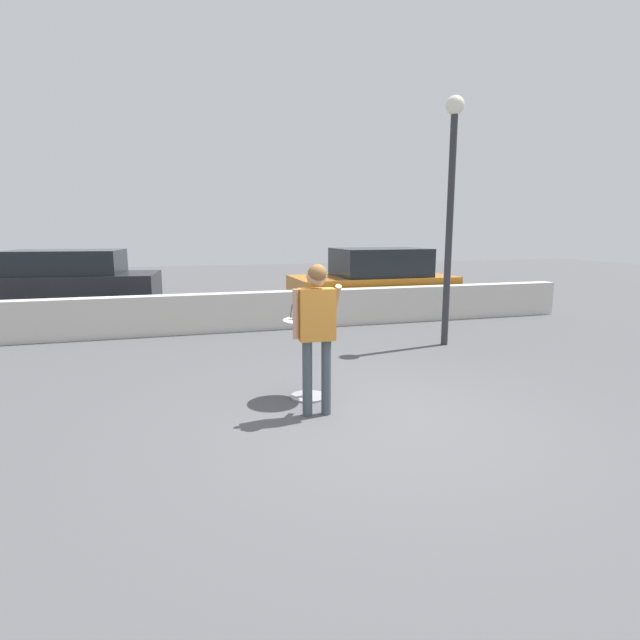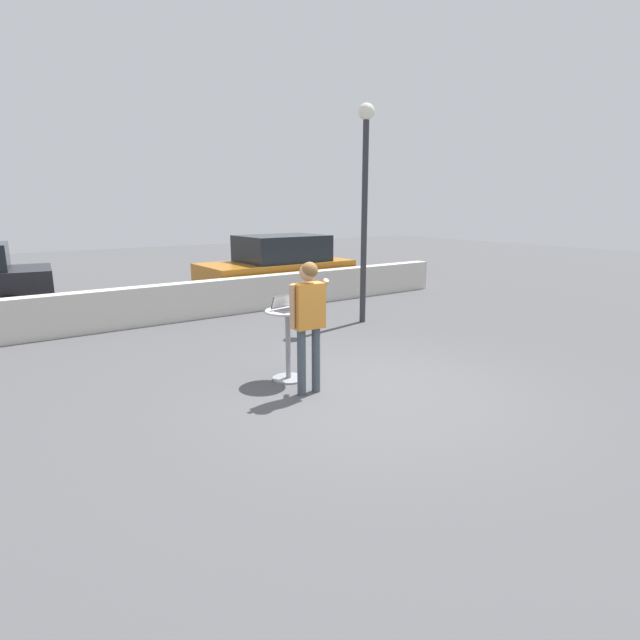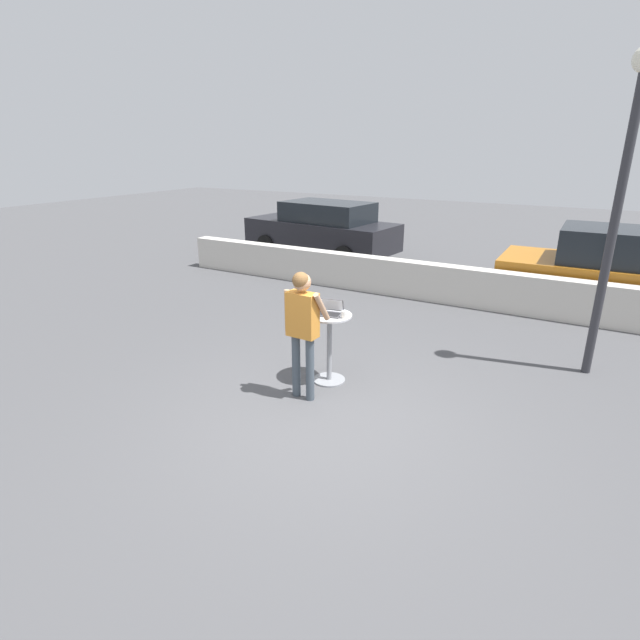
% 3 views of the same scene
% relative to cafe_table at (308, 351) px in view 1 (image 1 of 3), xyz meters
% --- Properties ---
extents(ground_plane, '(50.00, 50.00, 0.00)m').
position_rel_cafe_table_xyz_m(ground_plane, '(0.51, -1.02, -0.60)').
color(ground_plane, '#4C4C4F').
extents(pavement_kerb, '(13.76, 0.35, 0.79)m').
position_rel_cafe_table_xyz_m(pavement_kerb, '(0.51, 4.46, -0.21)').
color(pavement_kerb, beige).
rests_on(pavement_kerb, ground_plane).
extents(cafe_table, '(0.61, 0.61, 0.99)m').
position_rel_cafe_table_xyz_m(cafe_table, '(0.00, 0.00, 0.00)').
color(cafe_table, gray).
rests_on(cafe_table, ground_plane).
extents(laptop, '(0.39, 0.34, 0.20)m').
position_rel_cafe_table_xyz_m(laptop, '(-0.01, 0.01, 0.43)').
color(laptop, '#515156').
rests_on(laptop, cafe_table).
extents(coffee_mug, '(0.11, 0.08, 0.10)m').
position_rel_cafe_table_xyz_m(coffee_mug, '(0.24, -0.04, 0.44)').
color(coffee_mug, white).
rests_on(coffee_mug, cafe_table).
extents(standing_person, '(0.55, 0.36, 1.70)m').
position_rel_cafe_table_xyz_m(standing_person, '(-0.06, -0.60, 0.48)').
color(standing_person, '#424C56').
rests_on(standing_person, ground_plane).
extents(parked_car_near_street, '(4.66, 2.24, 1.60)m').
position_rel_cafe_table_xyz_m(parked_car_near_street, '(-4.11, 7.10, 0.21)').
color(parked_car_near_street, black).
rests_on(parked_car_near_street, ground_plane).
extents(parked_car_further_down, '(3.97, 2.01, 1.61)m').
position_rel_cafe_table_xyz_m(parked_car_further_down, '(3.25, 5.72, 0.20)').
color(parked_car_further_down, '#B76B19').
rests_on(parked_car_further_down, ground_plane).
extents(street_lamp, '(0.32, 0.32, 4.28)m').
position_rel_cafe_table_xyz_m(street_lamp, '(3.14, 2.12, 2.16)').
color(street_lamp, '#2D2D33').
rests_on(street_lamp, ground_plane).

